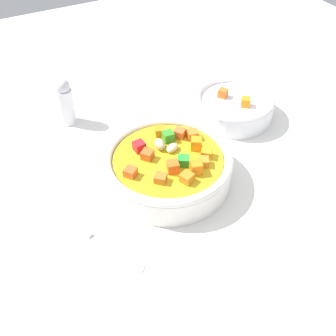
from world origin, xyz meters
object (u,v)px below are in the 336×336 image
spoon (83,230)px  side_bowl_small (233,106)px  pepper_shaker (65,102)px  soup_bowl_main (168,166)px

spoon → side_bowl_small: (-31.60, -11.93, 1.70)cm
spoon → pepper_shaker: pepper_shaker is taller
spoon → side_bowl_small: 33.82cm
soup_bowl_main → side_bowl_small: (-17.38, -8.55, -0.43)cm
spoon → soup_bowl_main: bearing=78.4°
side_bowl_small → pepper_shaker: size_ratio=1.67×
soup_bowl_main → spoon: size_ratio=0.90×
soup_bowl_main → side_bowl_small: bearing=-153.8°
spoon → side_bowl_small: bearing=85.7°
soup_bowl_main → spoon: bearing=13.4°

